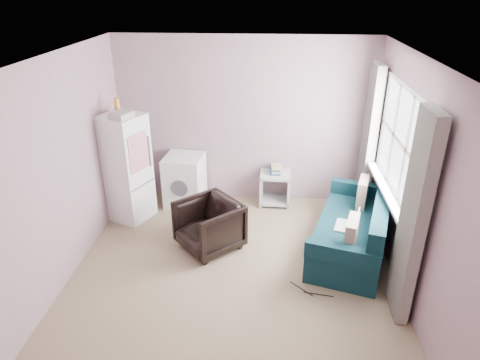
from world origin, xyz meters
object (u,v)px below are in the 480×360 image
Objects in this scene: washing_machine at (185,179)px; sofa at (355,231)px; armchair at (209,223)px; fridge at (127,168)px; side_table at (275,185)px.

sofa reaches higher than washing_machine.
fridge reaches higher than armchair.
fridge is 0.93m from washing_machine.
armchair is 1.86m from sofa.
side_table is at bearing 38.78° from fridge.
armchair is at bearing -59.90° from washing_machine.
armchair is 0.92× the size of washing_machine.
armchair is at bearing -161.64° from sofa.
side_table is 1.60m from sofa.
washing_machine is at bearing -174.28° from side_table.
side_table is (1.38, 0.14, -0.12)m from washing_machine.
sofa is at bearing 11.20° from fridge.
fridge is 2.78× the size of side_table.
fridge is (-1.25, 0.71, 0.42)m from armchair.
washing_machine is (-0.54, 1.16, 0.05)m from armchair.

